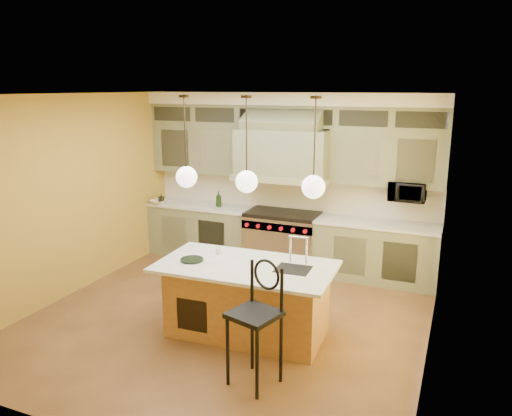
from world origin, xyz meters
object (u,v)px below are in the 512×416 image
at_px(range, 283,239).
at_px(kitchen_island, 248,298).
at_px(counter_stool, 257,315).
at_px(microwave, 407,191).

xyz_separation_m(range, kitchen_island, (0.41, -2.40, -0.01)).
relative_size(kitchen_island, counter_stool, 1.66).
xyz_separation_m(kitchen_island, counter_stool, (0.50, -0.92, 0.28)).
relative_size(range, microwave, 2.21).
distance_m(range, counter_stool, 3.45).
relative_size(counter_stool, microwave, 2.40).
distance_m(counter_stool, microwave, 3.64).
distance_m(kitchen_island, microwave, 3.10).
height_order(kitchen_island, microwave, microwave).
relative_size(range, kitchen_island, 0.56).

